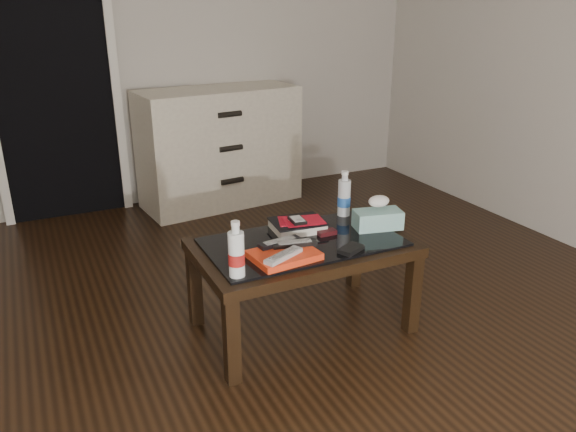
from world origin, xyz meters
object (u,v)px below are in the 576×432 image
Objects in this scene: dresser at (220,147)px; water_bottle_right at (344,193)px; coffee_table at (303,253)px; water_bottle_left at (236,249)px; textbook at (297,225)px; tissue_box at (378,219)px.

dresser is 5.24× the size of water_bottle_right.
coffee_table is 0.45m from water_bottle_right.
textbook is at bearing 36.90° from water_bottle_left.
water_bottle_right is (0.75, 0.41, 0.00)m from water_bottle_left.
coffee_table is at bearing -103.95° from dresser.
water_bottle_left is at bearing -154.35° from tissue_box.
coffee_table is at bearing 26.17° from water_bottle_left.
dresser is 2.23m from water_bottle_left.
textbook is 0.56m from water_bottle_left.
tissue_box is at bearing -2.26° from coffee_table.
coffee_table is at bearing -148.80° from water_bottle_right.
coffee_table is 0.16m from textbook.
dresser is 1.72m from water_bottle_right.
textbook is 0.40m from tissue_box.
textbook reaches higher than coffee_table.
dresser is (0.26, 1.92, 0.05)m from coffee_table.
dresser is at bearing 107.20° from tissue_box.
water_bottle_right is (0.09, -1.71, 0.13)m from dresser.
textbook is at bearing -103.29° from dresser.
tissue_box is at bearing -75.68° from water_bottle_right.
water_bottle_left is (-0.67, -2.12, 0.13)m from dresser.
water_bottle_left is 0.86m from water_bottle_right.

